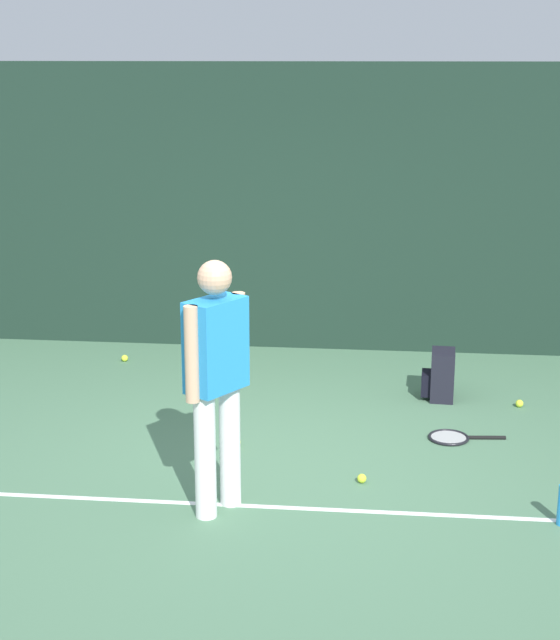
{
  "coord_description": "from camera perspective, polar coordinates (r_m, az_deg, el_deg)",
  "views": [
    {
      "loc": [
        0.74,
        -6.64,
        2.95
      ],
      "look_at": [
        0.0,
        0.4,
        1.0
      ],
      "focal_mm": 54.76,
      "sensor_mm": 36.0,
      "label": 1
    }
  ],
  "objects": [
    {
      "name": "ground_plane",
      "position": [
        7.3,
        -0.33,
        -8.42
      ],
      "size": [
        12.0,
        12.0,
        0.0
      ],
      "primitive_type": "plane",
      "color": "#4C7556"
    },
    {
      "name": "back_fence",
      "position": [
        9.79,
        1.6,
        6.47
      ],
      "size": [
        10.0,
        0.1,
        2.86
      ],
      "primitive_type": "cube",
      "color": "#192D23",
      "rests_on": "ground"
    },
    {
      "name": "court_line",
      "position": [
        6.67,
        -1.01,
        -10.84
      ],
      "size": [
        9.0,
        0.05,
        0.0
      ],
      "primitive_type": "cube",
      "color": "white",
      "rests_on": "ground"
    },
    {
      "name": "tennis_player",
      "position": [
        6.27,
        -3.74,
        -3.06
      ],
      "size": [
        0.4,
        0.46,
        1.7
      ],
      "rotation": [
        0.0,
        0.0,
        0.99
      ],
      "color": "white",
      "rests_on": "ground"
    },
    {
      "name": "tennis_racket",
      "position": [
        7.87,
        10.03,
        -6.78
      ],
      "size": [
        0.63,
        0.35,
        0.03
      ],
      "rotation": [
        0.0,
        0.0,
        3.23
      ],
      "color": "black",
      "rests_on": "ground"
    },
    {
      "name": "backpack",
      "position": [
        8.67,
        9.37,
        -3.24
      ],
      "size": [
        0.3,
        0.31,
        0.44
      ],
      "rotation": [
        0.0,
        0.0,
        4.65
      ],
      "color": "black",
      "rests_on": "ground"
    },
    {
      "name": "tennis_ball_near_player",
      "position": [
        9.74,
        -9.06,
        -2.22
      ],
      "size": [
        0.07,
        0.07,
        0.07
      ],
      "primitive_type": "sphere",
      "color": "#CCE033",
      "rests_on": "ground"
    },
    {
      "name": "tennis_ball_by_fence",
      "position": [
        8.66,
        13.82,
        -4.76
      ],
      "size": [
        0.07,
        0.07,
        0.07
      ],
      "primitive_type": "sphere",
      "color": "#CCE033",
      "rests_on": "ground"
    },
    {
      "name": "tennis_ball_mid_court",
      "position": [
        7.61,
        -2.55,
        -7.15
      ],
      "size": [
        0.07,
        0.07,
        0.07
      ],
      "primitive_type": "sphere",
      "color": "#CCE033",
      "rests_on": "ground"
    },
    {
      "name": "tennis_ball_far_left",
      "position": [
        7.02,
        4.8,
        -9.21
      ],
      "size": [
        0.07,
        0.07,
        0.07
      ],
      "primitive_type": "sphere",
      "color": "#CCE033",
      "rests_on": "ground"
    }
  ]
}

